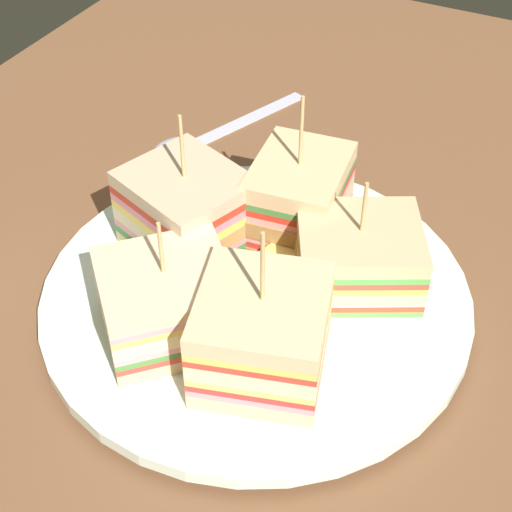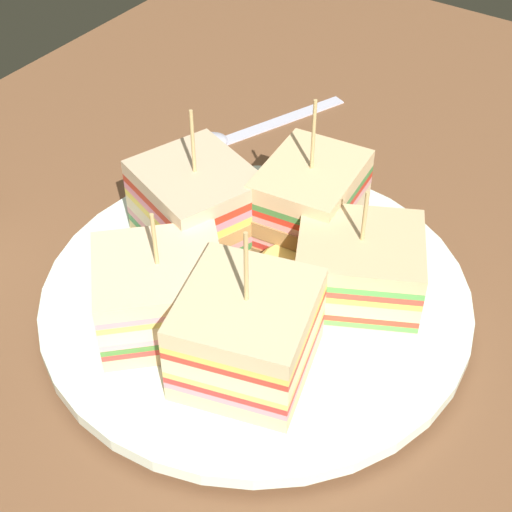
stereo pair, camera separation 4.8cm
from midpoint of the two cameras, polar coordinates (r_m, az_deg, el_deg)
ground_plane at (r=51.65cm, az=2.65°, el=-4.73°), size 100.62×73.86×1.80cm
plate at (r=50.27cm, az=2.72°, el=-3.23°), size 27.54×27.54×1.69cm
sandwich_wedge_0 at (r=51.49cm, az=-1.68°, el=3.47°), size 8.80×9.34×10.31cm
sandwich_wedge_1 at (r=46.14cm, az=-4.01°, el=-2.92°), size 10.08×10.09×8.55cm
sandwich_wedge_2 at (r=43.47cm, az=2.51°, el=-5.87°), size 9.16×8.82×10.22cm
sandwich_wedge_3 at (r=48.10cm, az=10.27°, el=-1.23°), size 9.21×9.66×8.61cm
sandwich_wedge_4 at (r=51.79cm, az=7.01°, el=3.45°), size 8.17×6.64×10.88cm
chip_pile at (r=49.09cm, az=4.21°, el=-1.30°), size 7.80×6.82×2.33cm
spoon at (r=65.84cm, az=-0.18°, el=8.61°), size 15.71×8.00×1.00cm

